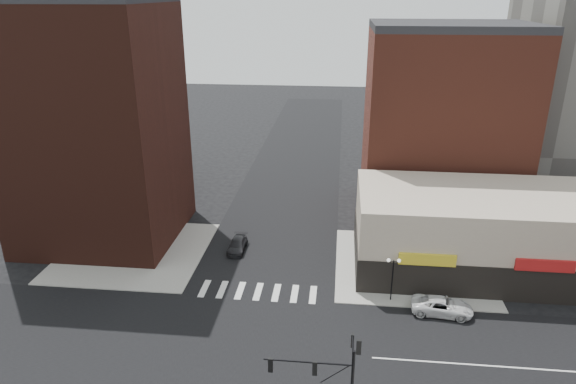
{
  "coord_description": "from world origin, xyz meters",
  "views": [
    {
      "loc": [
        6.99,
        -32.2,
        26.0
      ],
      "look_at": [
        2.94,
        5.85,
        11.0
      ],
      "focal_mm": 32.0,
      "sensor_mm": 36.0,
      "label": 1
    }
  ],
  "objects_px": {
    "traffic_signal": "(336,374)",
    "street_lamp_ne": "(393,269)",
    "white_suv": "(442,306)",
    "dark_sedan_north": "(237,245)"
  },
  "relations": [
    {
      "from": "traffic_signal",
      "to": "street_lamp_ne",
      "type": "distance_m",
      "value": 16.62
    },
    {
      "from": "traffic_signal",
      "to": "white_suv",
      "type": "distance_m",
      "value": 17.44
    },
    {
      "from": "traffic_signal",
      "to": "street_lamp_ne",
      "type": "xyz_separation_m",
      "value": [
        4.76,
        15.83,
        -1.67
      ]
    },
    {
      "from": "traffic_signal",
      "to": "street_lamp_ne",
      "type": "bearing_deg",
      "value": 73.25
    },
    {
      "from": "white_suv",
      "to": "dark_sedan_north",
      "type": "height_order",
      "value": "white_suv"
    },
    {
      "from": "traffic_signal",
      "to": "dark_sedan_north",
      "type": "xyz_separation_m",
      "value": [
        -10.85,
        23.9,
        -4.34
      ]
    },
    {
      "from": "street_lamp_ne",
      "to": "dark_sedan_north",
      "type": "xyz_separation_m",
      "value": [
        -15.61,
        8.06,
        -2.67
      ]
    },
    {
      "from": "traffic_signal",
      "to": "street_lamp_ne",
      "type": "relative_size",
      "value": 1.87
    },
    {
      "from": "street_lamp_ne",
      "to": "dark_sedan_north",
      "type": "distance_m",
      "value": 17.78
    },
    {
      "from": "traffic_signal",
      "to": "white_suv",
      "type": "bearing_deg",
      "value": 57.9
    }
  ]
}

